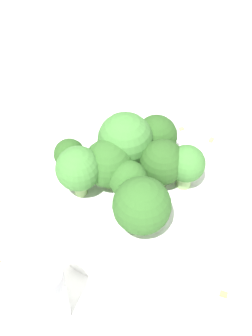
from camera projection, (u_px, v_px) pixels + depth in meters
The scene contains 15 objects.
ground_plane at pixel (126, 209), 0.52m from camera, with size 3.00×3.00×0.00m, color white.
bowl at pixel (126, 199), 0.51m from camera, with size 0.18×0.18×0.04m, color white.
broccoli_floret_0 at pixel (71, 152), 0.50m from camera, with size 0.03×0.03×0.04m.
broccoli_floret_1 at pixel (128, 181), 0.47m from camera, with size 0.04×0.04×0.05m.
broccoli_floret_2 at pixel (142, 206), 0.44m from camera, with size 0.06×0.06×0.07m.
broccoli_floret_3 at pixel (186, 165), 0.47m from camera, with size 0.04×0.04×0.05m.
broccoli_floret_4 at pixel (107, 166), 0.47m from camera, with size 0.05×0.05×0.06m.
broccoli_floret_5 at pixel (125, 141), 0.49m from camera, with size 0.06×0.06×0.07m.
broccoli_floret_6 at pixel (162, 163), 0.47m from camera, with size 0.05×0.05×0.06m.
broccoli_floret_7 at pixel (78, 169), 0.46m from camera, with size 0.05×0.05×0.06m.
broccoli_floret_8 at pixel (156, 136), 0.50m from camera, with size 0.05×0.05×0.05m.
pepper_shaker at pixel (50, 295), 0.41m from camera, with size 0.03×0.03×0.08m.
almond_crumb_1 at pixel (182, 128), 0.60m from camera, with size 0.01×0.00×0.01m, color tan.
almond_crumb_2 at pixel (224, 293), 0.45m from camera, with size 0.01×0.01×0.01m, color #AD7F4C.
almond_crumb_3 at pixel (211, 139), 0.59m from camera, with size 0.01×0.00×0.01m, color tan.
Camera 1 is at (-0.27, -0.12, 0.43)m, focal length 50.00 mm.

